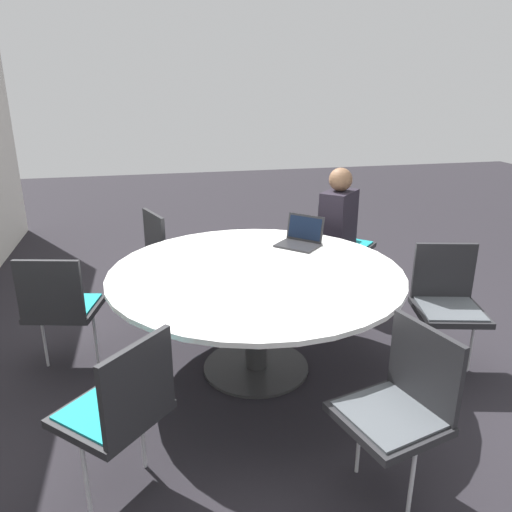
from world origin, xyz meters
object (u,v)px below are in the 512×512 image
at_px(chair_1, 169,250).
at_px(laptop, 301,238).
at_px(chair_3, 120,405).
at_px(chair_0, 340,238).
at_px(chair_2, 60,303).
at_px(chair_5, 447,298).
at_px(chair_4, 401,401).
at_px(person_0, 340,226).

xyz_separation_m(chair_1, laptop, (-0.73, -0.96, 0.27)).
xyz_separation_m(chair_1, chair_3, (-2.18, 0.33, 0.00)).
height_order(chair_0, chair_2, same).
distance_m(chair_2, chair_5, 2.59).
xyz_separation_m(chair_2, chair_5, (-0.47, -2.55, 0.00)).
relative_size(chair_0, chair_1, 1.00).
distance_m(chair_4, person_0, 2.26).
bearing_deg(laptop, person_0, 88.76).
distance_m(chair_3, chair_5, 2.25).
relative_size(chair_0, chair_4, 1.00).
bearing_deg(chair_1, chair_0, 69.65).
height_order(chair_4, person_0, person_0).
relative_size(chair_3, chair_5, 1.00).
distance_m(chair_2, person_0, 2.36).
height_order(chair_4, chair_5, same).
bearing_deg(chair_5, chair_0, -68.03).
distance_m(chair_2, chair_4, 2.23).
relative_size(chair_3, person_0, 0.71).
relative_size(chair_2, chair_4, 1.00).
height_order(chair_2, person_0, person_0).
xyz_separation_m(chair_2, laptop, (0.23, -1.72, 0.27)).
distance_m(chair_3, chair_4, 1.28).
distance_m(chair_4, laptop, 1.71).
relative_size(chair_1, chair_4, 1.00).
height_order(chair_3, person_0, person_0).
distance_m(chair_3, laptop, 1.96).
relative_size(chair_1, chair_5, 1.00).
bearing_deg(person_0, laptop, -1.24).
bearing_deg(chair_3, chair_4, -57.39).
xyz_separation_m(chair_2, chair_3, (-1.22, -0.43, 0.00)).
relative_size(chair_2, chair_5, 1.00).
distance_m(chair_0, person_0, 0.32).
bearing_deg(chair_2, person_0, 31.35).
bearing_deg(chair_0, laptop, 4.05).
relative_size(chair_4, laptop, 2.21).
height_order(chair_3, chair_4, same).
height_order(chair_1, laptop, laptop).
distance_m(chair_0, laptop, 0.99).
bearing_deg(person_0, chair_2, -27.69).
relative_size(chair_3, chair_4, 1.00).
distance_m(chair_1, person_0, 1.50).
bearing_deg(chair_5, chair_2, 3.14).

